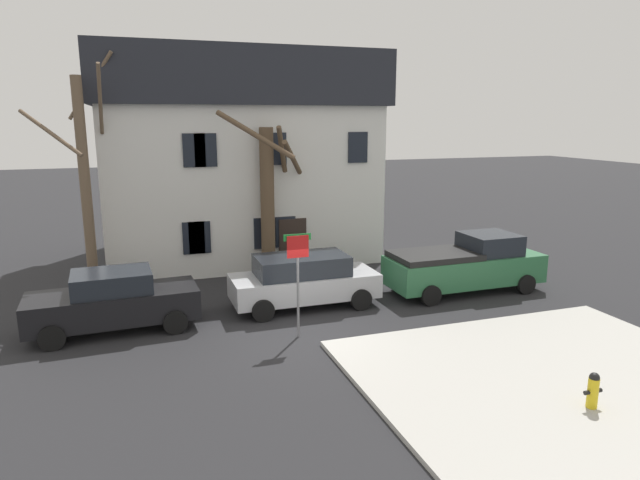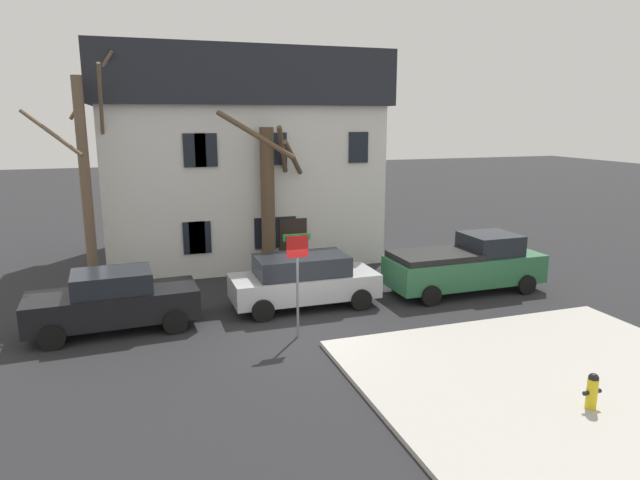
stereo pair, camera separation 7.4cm
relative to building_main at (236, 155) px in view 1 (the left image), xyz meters
The scene contains 10 objects.
ground_plane 11.23m from the building_main, 90.98° to the right, with size 120.00×120.00×0.00m, color #262628.
sidewalk_slab 16.61m from the building_main, 73.44° to the right, with size 8.91×8.84×0.12m, color #B7B5AD.
building_main is the anchor object (origin of this frame).
tree_bare_near 7.21m from the building_main, 143.58° to the right, with size 2.92×2.93×8.09m.
tree_bare_mid 4.20m from the building_main, 84.04° to the right, with size 3.37×3.14×6.22m.
car_black_sedan 10.13m from the building_main, 122.23° to the right, with size 4.70×2.14×1.74m.
car_silver_wagon 8.55m from the building_main, 85.36° to the right, with size 4.66×2.06×1.69m.
pickup_truck_green 10.86m from the building_main, 51.29° to the right, with size 5.49×2.19×1.99m.
fire_hydrant 17.02m from the building_main, 75.07° to the right, with size 0.42×0.22×0.77m.
street_sign_pole 10.46m from the building_main, 91.50° to the right, with size 0.76×0.07×2.91m.
Camera 1 is at (-4.19, -13.75, 5.93)m, focal length 31.26 mm.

